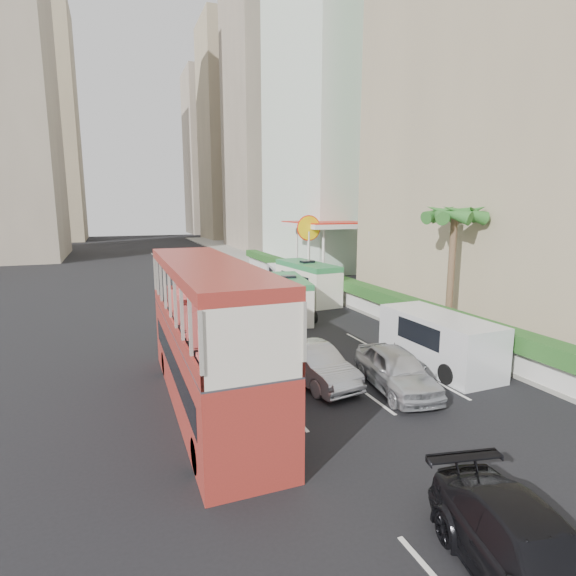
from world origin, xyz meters
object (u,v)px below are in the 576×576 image
car_silver_lane_b (395,389)px  double_decker_bus (208,335)px  van_asset (258,296)px  car_silver_lane_a (314,382)px  minibus_far (307,282)px  palm_tree (451,273)px  shell_station (329,251)px  panel_van_near (438,341)px  panel_van_far (281,276)px  minibus_near (289,298)px

car_silver_lane_b → double_decker_bus: bearing=177.9°
double_decker_bus → van_asset: (7.48, 18.10, -2.53)m
car_silver_lane_a → minibus_far: bearing=58.8°
car_silver_lane_a → double_decker_bus: bearing=178.2°
palm_tree → shell_station: (2.20, 19.00, -0.63)m
car_silver_lane_b → shell_station: size_ratio=0.59×
shell_station → panel_van_near: bearing=-104.6°
shell_station → car_silver_lane_b: bearing=-110.7°
car_silver_lane_b → panel_van_far: size_ratio=1.03×
double_decker_bus → car_silver_lane_a: (4.23, 0.50, -2.53)m
panel_van_near → panel_van_far: bearing=87.5°
car_silver_lane_a → shell_station: (11.77, 22.50, 2.75)m
palm_tree → shell_station: bearing=83.4°
car_silver_lane_a → minibus_near: size_ratio=0.81×
car_silver_lane_a → van_asset: car_silver_lane_a is taller
double_decker_bus → palm_tree: 14.39m
car_silver_lane_a → panel_van_far: size_ratio=1.01×
car_silver_lane_b → panel_van_near: (3.23, 1.55, 1.13)m
minibus_near → shell_station: shell_station is taller
panel_van_far → palm_tree: bearing=-69.0°
panel_van_near → palm_tree: 5.73m
minibus_near → panel_van_far: minibus_near is taller
car_silver_lane_b → minibus_near: (0.35, 12.08, 1.26)m
minibus_near → shell_station: 15.12m
van_asset → shell_station: 10.21m
double_decker_bus → minibus_near: size_ratio=1.94×
car_silver_lane_a → car_silver_lane_b: 3.16m
car_silver_lane_b → panel_van_near: 3.76m
double_decker_bus → car_silver_lane_a: size_ratio=2.39×
car_silver_lane_b → shell_station: shell_station is taller
car_silver_lane_b → minibus_far: size_ratio=0.73×
minibus_near → minibus_far: (3.10, 4.20, 0.16)m
car_silver_lane_a → minibus_near: bearing=65.4°
shell_station → palm_tree: bearing=-96.6°
minibus_near → panel_van_near: size_ratio=1.00×
van_asset → panel_van_near: (2.59, -17.82, 1.13)m
double_decker_bus → panel_van_far: (10.60, 21.31, -1.62)m
minibus_near → panel_van_far: bearing=82.8°
van_asset → palm_tree: palm_tree is taller
minibus_near → van_asset: bearing=98.6°
van_asset → minibus_far: bearing=-57.8°
car_silver_lane_a → shell_station: 25.54m
van_asset → minibus_near: (-0.28, -7.30, 1.26)m
minibus_far → van_asset: bearing=127.2°
van_asset → palm_tree: bearing=-76.0°
palm_tree → minibus_far: bearing=107.7°
palm_tree → panel_van_near: bearing=-135.0°
double_decker_bus → van_asset: bearing=67.6°
minibus_near → minibus_far: 5.22m
double_decker_bus → palm_tree: bearing=16.2°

